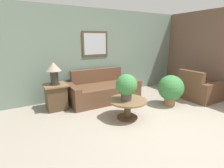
% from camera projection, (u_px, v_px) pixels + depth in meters
% --- Properties ---
extents(ground_plane, '(20.00, 20.00, 0.00)m').
position_uv_depth(ground_plane, '(178.00, 128.00, 3.51)').
color(ground_plane, gray).
extents(wall_back, '(7.17, 0.09, 2.60)m').
position_uv_depth(wall_back, '(110.00, 53.00, 5.55)').
color(wall_back, slate).
rests_on(wall_back, ground_plane).
extents(wall_right, '(0.06, 4.80, 2.60)m').
position_uv_depth(wall_right, '(203.00, 53.00, 5.61)').
color(wall_right, brown).
rests_on(wall_right, ground_plane).
extents(couch_main, '(1.98, 0.99, 0.87)m').
position_uv_depth(couch_main, '(103.00, 91.00, 5.06)').
color(couch_main, brown).
rests_on(couch_main, ground_plane).
extents(armchair, '(1.00, 1.16, 0.87)m').
position_uv_depth(armchair, '(197.00, 89.00, 5.22)').
color(armchair, brown).
rests_on(armchair, ground_plane).
extents(coffee_table, '(0.85, 0.85, 0.44)m').
position_uv_depth(coffee_table, '(128.00, 105.00, 3.89)').
color(coffee_table, '#4C3823').
rests_on(coffee_table, ground_plane).
extents(side_table, '(0.56, 0.56, 0.64)m').
position_uv_depth(side_table, '(56.00, 97.00, 4.40)').
color(side_table, '#4C3823').
rests_on(side_table, ground_plane).
extents(table_lamp, '(0.37, 0.37, 0.56)m').
position_uv_depth(table_lamp, '(54.00, 70.00, 4.23)').
color(table_lamp, '#2D2823').
rests_on(table_lamp, side_table).
extents(potted_plant_on_table, '(0.47, 0.47, 0.58)m').
position_uv_depth(potted_plant_on_table, '(126.00, 86.00, 3.74)').
color(potted_plant_on_table, '#4C4742').
rests_on(potted_plant_on_table, coffee_table).
extents(potted_plant_floor, '(0.67, 0.67, 0.82)m').
position_uv_depth(potted_plant_floor, '(171.00, 89.00, 4.62)').
color(potted_plant_floor, '#9E6B42').
rests_on(potted_plant_floor, ground_plane).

